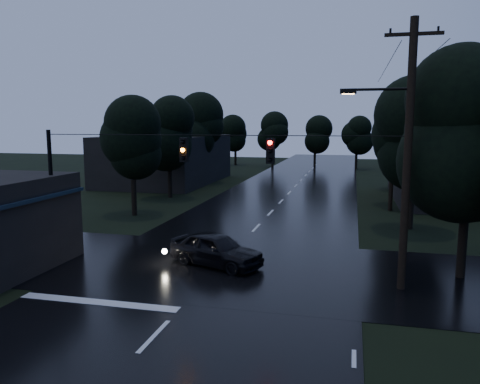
% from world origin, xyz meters
% --- Properties ---
extents(main_road, '(12.00, 120.00, 0.02)m').
position_xyz_m(main_road, '(0.00, 30.00, 0.00)').
color(main_road, black).
rests_on(main_road, ground).
extents(cross_street, '(60.00, 9.00, 0.02)m').
position_xyz_m(cross_street, '(0.00, 12.00, 0.00)').
color(cross_street, black).
rests_on(cross_street, ground).
extents(building_far_right, '(10.00, 14.00, 4.40)m').
position_xyz_m(building_far_right, '(14.00, 34.00, 2.20)').
color(building_far_right, black).
rests_on(building_far_right, ground).
extents(building_far_left, '(10.00, 16.00, 5.00)m').
position_xyz_m(building_far_left, '(-14.00, 40.00, 2.50)').
color(building_far_left, black).
rests_on(building_far_left, ground).
extents(utility_pole_main, '(3.50, 0.30, 10.00)m').
position_xyz_m(utility_pole_main, '(7.41, 11.00, 5.26)').
color(utility_pole_main, black).
rests_on(utility_pole_main, ground).
extents(utility_pole_far, '(2.00, 0.30, 7.50)m').
position_xyz_m(utility_pole_far, '(8.30, 28.00, 3.88)').
color(utility_pole_far, black).
rests_on(utility_pole_far, ground).
extents(anchor_pole_left, '(0.18, 0.18, 6.00)m').
position_xyz_m(anchor_pole_left, '(-7.50, 11.00, 3.00)').
color(anchor_pole_left, black).
rests_on(anchor_pole_left, ground).
extents(span_signals, '(15.00, 0.37, 1.12)m').
position_xyz_m(span_signals, '(0.56, 10.99, 5.24)').
color(span_signals, black).
rests_on(span_signals, ground).
extents(tree_corner_near, '(4.48, 4.48, 9.44)m').
position_xyz_m(tree_corner_near, '(10.00, 13.00, 5.99)').
color(tree_corner_near, black).
rests_on(tree_corner_near, ground).
extents(tree_left_a, '(3.92, 3.92, 8.26)m').
position_xyz_m(tree_left_a, '(-9.00, 22.00, 5.24)').
color(tree_left_a, black).
rests_on(tree_left_a, ground).
extents(tree_left_b, '(4.20, 4.20, 8.85)m').
position_xyz_m(tree_left_b, '(-9.60, 30.00, 5.62)').
color(tree_left_b, black).
rests_on(tree_left_b, ground).
extents(tree_left_c, '(4.48, 4.48, 9.44)m').
position_xyz_m(tree_left_c, '(-10.20, 40.00, 5.99)').
color(tree_left_c, black).
rests_on(tree_left_c, ground).
extents(tree_right_a, '(4.20, 4.20, 8.85)m').
position_xyz_m(tree_right_a, '(9.00, 22.00, 5.62)').
color(tree_right_a, black).
rests_on(tree_right_a, ground).
extents(tree_right_b, '(4.48, 4.48, 9.44)m').
position_xyz_m(tree_right_b, '(9.60, 30.00, 5.99)').
color(tree_right_b, black).
rests_on(tree_right_b, ground).
extents(tree_right_c, '(4.76, 4.76, 10.03)m').
position_xyz_m(tree_right_c, '(10.20, 40.00, 6.37)').
color(tree_right_c, black).
rests_on(tree_right_c, ground).
extents(car, '(4.73, 3.20, 1.49)m').
position_xyz_m(car, '(-0.22, 12.20, 0.75)').
color(car, black).
rests_on(car, ground).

